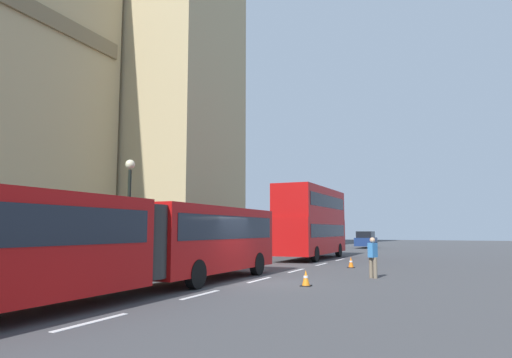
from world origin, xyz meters
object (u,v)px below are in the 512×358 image
object	(u,v)px
articulated_bus	(130,238)
sedan_lead	(366,240)
street_lamp	(129,207)
double_decker_bus	(312,220)
traffic_cone_middle	(351,262)
pedestrian_near_cones	(373,256)
traffic_cone_west	(306,278)

from	to	relation	value
articulated_bus	sedan_lead	bearing A→B (deg)	0.08
articulated_bus	street_lamp	xyz separation A→B (m)	(5.41, 4.51, 1.31)
double_decker_bus	sedan_lead	world-z (taller)	double_decker_bus
sedan_lead	traffic_cone_middle	world-z (taller)	sedan_lead
sedan_lead	pedestrian_near_cones	world-z (taller)	sedan_lead
sedan_lead	traffic_cone_middle	xyz separation A→B (m)	(-27.25, -4.13, -0.63)
sedan_lead	traffic_cone_west	xyz separation A→B (m)	(-35.91, -4.36, -0.63)
traffic_cone_middle	street_lamp	xyz separation A→B (m)	(-7.67, 8.58, 2.77)
street_lamp	double_decker_bus	bearing A→B (deg)	-17.74
articulated_bus	double_decker_bus	distance (m)	19.51
articulated_bus	traffic_cone_west	size ratio (longest dim) A/B	30.57
articulated_bus	traffic_cone_middle	size ratio (longest dim) A/B	30.57
double_decker_bus	sedan_lead	distance (m)	20.92
articulated_bus	double_decker_bus	bearing A→B (deg)	0.01
traffic_cone_west	double_decker_bus	bearing A→B (deg)	15.98
articulated_bus	traffic_cone_middle	xyz separation A→B (m)	(13.08, -4.08, -1.46)
articulated_bus	double_decker_bus	size ratio (longest dim) A/B	1.84
traffic_cone_middle	street_lamp	bearing A→B (deg)	131.79
double_decker_bus	traffic_cone_west	bearing A→B (deg)	-164.02
double_decker_bus	pedestrian_near_cones	bearing A→B (deg)	-151.84
traffic_cone_west	pedestrian_near_cones	bearing A→B (deg)	-25.14
double_decker_bus	traffic_cone_west	size ratio (longest dim) A/B	16.63
sedan_lead	street_lamp	distance (m)	35.27
articulated_bus	traffic_cone_middle	world-z (taller)	articulated_bus
sedan_lead	street_lamp	size ratio (longest dim) A/B	0.83
articulated_bus	traffic_cone_west	xyz separation A→B (m)	(4.42, -4.31, -1.46)
traffic_cone_west	pedestrian_near_cones	world-z (taller)	pedestrian_near_cones
articulated_bus	traffic_cone_west	bearing A→B (deg)	-44.27
traffic_cone_west	street_lamp	distance (m)	9.29
sedan_lead	traffic_cone_middle	bearing A→B (deg)	-171.38
articulated_bus	traffic_cone_middle	distance (m)	13.78
articulated_bus	traffic_cone_west	distance (m)	6.35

